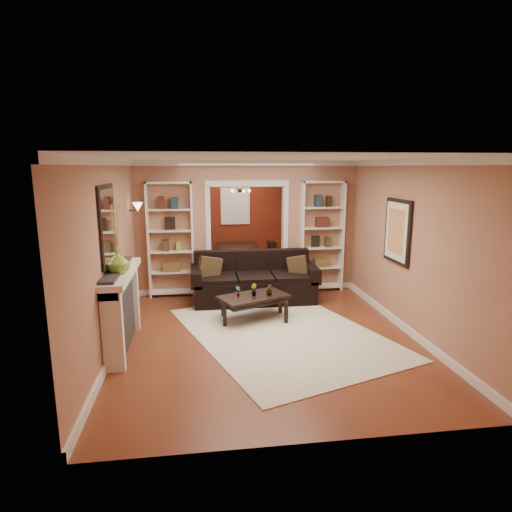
{
  "coord_description": "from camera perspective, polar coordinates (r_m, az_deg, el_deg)",
  "views": [
    {
      "loc": [
        -1.0,
        -7.52,
        2.58
      ],
      "look_at": [
        -0.08,
        -0.8,
        1.16
      ],
      "focal_mm": 30.0,
      "sensor_mm": 36.0,
      "label": 1
    }
  ],
  "objects": [
    {
      "name": "wall_front",
      "position": [
        3.86,
        7.75,
        -6.9
      ],
      "size": [
        8.0,
        0.0,
        8.0
      ],
      "primitive_type": "plane",
      "rotation": [
        -1.57,
        0.0,
        0.0
      ],
      "color": "#AD765B",
      "rests_on": "ground"
    },
    {
      "name": "plant_center",
      "position": [
        7.27,
        -0.31,
        -4.52
      ],
      "size": [
        0.12,
        0.13,
        0.2
      ],
      "primitive_type": "imported",
      "rotation": [
        0.0,
        0.0,
        1.87
      ],
      "color": "#336626",
      "rests_on": "coffee_table"
    },
    {
      "name": "wall_sconce",
      "position": [
        8.18,
        -15.9,
        6.1
      ],
      "size": [
        0.18,
        0.18,
        0.22
      ],
      "primitive_type": "cube",
      "color": "#FFE0A5",
      "rests_on": "wall_left"
    },
    {
      "name": "pillow_right",
      "position": [
        8.4,
        5.58,
        -1.54
      ],
      "size": [
        0.38,
        0.27,
        0.37
      ],
      "primitive_type": "cube",
      "rotation": [
        0.0,
        0.0,
        -0.47
      ],
      "color": "brown",
      "rests_on": "sofa"
    },
    {
      "name": "ceiling",
      "position": [
        7.59,
        -0.19,
        12.71
      ],
      "size": [
        8.0,
        8.0,
        0.0
      ],
      "primitive_type": "plane",
      "rotation": [
        3.14,
        0.0,
        0.0
      ],
      "color": "white",
      "rests_on": "ground"
    },
    {
      "name": "area_rug",
      "position": [
        6.89,
        3.51,
        -10.15
      ],
      "size": [
        3.65,
        4.29,
        0.01
      ],
      "primitive_type": "cube",
      "rotation": [
        0.0,
        0.0,
        0.33
      ],
      "color": "silver",
      "rests_on": "floor"
    },
    {
      "name": "sofa",
      "position": [
        8.31,
        -0.25,
        -2.88
      ],
      "size": [
        2.42,
        1.05,
        0.95
      ],
      "primitive_type": "cube",
      "color": "black",
      "rests_on": "floor"
    },
    {
      "name": "vase",
      "position": [
        6.06,
        -17.94,
        -0.77
      ],
      "size": [
        0.35,
        0.35,
        0.32
      ],
      "primitive_type": "imported",
      "rotation": [
        0.0,
        0.0,
        -0.14
      ],
      "color": "#7BA936",
      "rests_on": "fireplace"
    },
    {
      "name": "floor",
      "position": [
        8.01,
        -0.18,
        -6.98
      ],
      "size": [
        8.0,
        8.0,
        0.0
      ],
      "primitive_type": "plane",
      "color": "brown",
      "rests_on": "ground"
    },
    {
      "name": "coffee_table",
      "position": [
        7.37,
        -0.31,
        -6.9
      ],
      "size": [
        1.3,
        1.02,
        0.43
      ],
      "primitive_type": "cube",
      "rotation": [
        0.0,
        0.0,
        0.4
      ],
      "color": "black",
      "rests_on": "floor"
    },
    {
      "name": "chandelier",
      "position": [
        10.28,
        -2.2,
        8.68
      ],
      "size": [
        0.5,
        0.5,
        0.3
      ],
      "primitive_type": "cube",
      "color": "#372C19",
      "rests_on": "ceiling"
    },
    {
      "name": "dining_chair_nw",
      "position": [
        10.14,
        -5.01,
        -0.37
      ],
      "size": [
        0.59,
        0.59,
        0.9
      ],
      "primitive_type": "cube",
      "rotation": [
        0.0,
        0.0,
        1.14
      ],
      "color": "black",
      "rests_on": "floor"
    },
    {
      "name": "dining_window",
      "position": [
        11.54,
        -2.79,
        6.67
      ],
      "size": [
        0.78,
        0.03,
        0.98
      ],
      "primitive_type": "cube",
      "color": "#8CA5CC",
      "rests_on": "wall_back"
    },
    {
      "name": "red_back_panel",
      "position": [
        11.6,
        -2.8,
        5.56
      ],
      "size": [
        4.44,
        0.04,
        2.64
      ],
      "primitive_type": "cube",
      "color": "maroon",
      "rests_on": "floor"
    },
    {
      "name": "dining_chair_se",
      "position": [
        10.84,
        0.65,
        0.14
      ],
      "size": [
        0.51,
        0.51,
        0.77
      ],
      "primitive_type": "cube",
      "rotation": [
        0.0,
        0.0,
        -2.0
      ],
      "color": "black",
      "rests_on": "floor"
    },
    {
      "name": "dining_table",
      "position": [
        10.5,
        -2.08,
        -0.62
      ],
      "size": [
        1.82,
        1.02,
        0.64
      ],
      "primitive_type": "imported",
      "rotation": [
        0.0,
        0.0,
        1.57
      ],
      "color": "black",
      "rests_on": "floor"
    },
    {
      "name": "dining_chair_ne",
      "position": [
        10.25,
        1.14,
        -0.28
      ],
      "size": [
        0.43,
        0.43,
        0.87
      ],
      "primitive_type": "cube",
      "rotation": [
        0.0,
        0.0,
        -1.56
      ],
      "color": "black",
      "rests_on": "floor"
    },
    {
      "name": "partition_wall",
      "position": [
        8.86,
        -1.22,
        3.83
      ],
      "size": [
        4.5,
        0.15,
        2.7
      ],
      "primitive_type": "cube",
      "color": "#AD765B",
      "rests_on": "floor"
    },
    {
      "name": "wall_left",
      "position": [
        7.72,
        -16.99,
        2.12
      ],
      "size": [
        0.0,
        8.0,
        8.0
      ],
      "primitive_type": "plane",
      "rotation": [
        1.57,
        0.0,
        1.57
      ],
      "color": "#AD765B",
      "rests_on": "ground"
    },
    {
      "name": "plant_left",
      "position": [
        7.25,
        -2.41,
        -4.7
      ],
      "size": [
        0.11,
        0.09,
        0.18
      ],
      "primitive_type": "imported",
      "rotation": [
        0.0,
        0.0,
        0.37
      ],
      "color": "#336626",
      "rests_on": "coffee_table"
    },
    {
      "name": "plant_right",
      "position": [
        7.31,
        1.77,
        -4.52
      ],
      "size": [
        0.11,
        0.11,
        0.18
      ],
      "primitive_type": "imported",
      "rotation": [
        0.0,
        0.0,
        4.68
      ],
      "color": "#336626",
      "rests_on": "coffee_table"
    },
    {
      "name": "mirror",
      "position": [
        6.19,
        -19.2,
        3.91
      ],
      "size": [
        0.03,
        0.95,
        1.1
      ],
      "primitive_type": "cube",
      "color": "silver",
      "rests_on": "wall_left"
    },
    {
      "name": "framed_art",
      "position": [
        7.34,
        18.29,
        3.14
      ],
      "size": [
        0.04,
        0.85,
        1.05
      ],
      "primitive_type": "cube",
      "color": "black",
      "rests_on": "wall_right"
    },
    {
      "name": "bookshelf_right",
      "position": [
        9.04,
        8.74,
        2.56
      ],
      "size": [
        0.9,
        0.3,
        2.3
      ],
      "primitive_type": "cube",
      "color": "white",
      "rests_on": "floor"
    },
    {
      "name": "pillow_left",
      "position": [
        8.17,
        -6.21,
        -1.69
      ],
      "size": [
        0.46,
        0.28,
        0.44
      ],
      "primitive_type": "cube",
      "rotation": [
        0.0,
        0.0,
        0.38
      ],
      "color": "brown",
      "rests_on": "sofa"
    },
    {
      "name": "wall_back",
      "position": [
        11.63,
        -2.81,
        5.72
      ],
      "size": [
        8.0,
        0.0,
        8.0
      ],
      "primitive_type": "plane",
      "rotation": [
        1.57,
        0.0,
        0.0
      ],
      "color": "#AD765B",
      "rests_on": "ground"
    },
    {
      "name": "wall_right",
      "position": [
        8.28,
        15.45,
        2.84
      ],
      "size": [
        0.0,
        8.0,
        8.0
      ],
      "primitive_type": "plane",
      "rotation": [
        1.57,
        0.0,
        -1.57
      ],
      "color": "#AD765B",
      "rests_on": "ground"
    },
    {
      "name": "bookshelf_left",
      "position": [
        8.68,
        -11.3,
        2.1
      ],
      "size": [
        0.9,
        0.3,
        2.3
      ],
      "primitive_type": "cube",
      "color": "white",
      "rests_on": "floor"
    },
    {
      "name": "dining_chair_sw",
      "position": [
        10.73,
        -5.17,
        0.35
      ],
      "size": [
        0.54,
        0.54,
        0.92
      ],
      "primitive_type": "cube",
      "rotation": [
        0.0,
        0.0,
        1.36
      ],
      "color": "black",
      "rests_on": "floor"
    },
    {
      "name": "fireplace",
      "position": [
        6.44,
        -17.23,
        -6.86
      ],
      "size": [
        0.32,
        1.7,
        1.16
      ],
      "primitive_type": "cube",
      "color": "white",
      "rests_on": "floor"
    }
  ]
}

